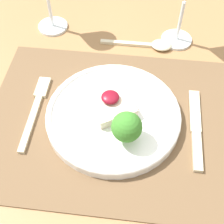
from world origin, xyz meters
TOP-DOWN VIEW (x-y plane):
  - dining_table at (0.00, 0.00)m, footprint 1.45×1.01m
  - placemat at (0.00, 0.00)m, footprint 0.49×0.37m
  - dinner_plate at (-0.00, 0.00)m, footprint 0.26×0.26m
  - fork at (-0.15, 0.01)m, footprint 0.02×0.18m
  - knife at (0.16, -0.01)m, footprint 0.02×0.18m
  - spoon at (0.07, 0.22)m, footprint 0.17×0.04m

SIDE VIEW (x-z plane):
  - dining_table at x=0.00m, z-range 0.28..1.01m
  - placemat at x=0.00m, z-range 0.73..0.73m
  - spoon at x=0.07m, z-range 0.73..0.74m
  - fork at x=-0.15m, z-range 0.73..0.74m
  - knife at x=0.16m, z-range 0.73..0.74m
  - dinner_plate at x=0.00m, z-range 0.71..0.79m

